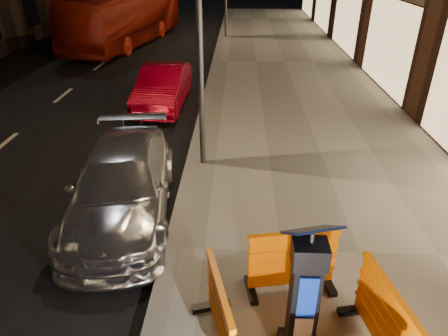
{
  "coord_description": "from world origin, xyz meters",
  "views": [
    {
      "loc": [
        1.03,
        -5.0,
        4.39
      ],
      "look_at": [
        0.8,
        1.0,
        1.1
      ],
      "focal_mm": 32.0,
      "sensor_mm": 36.0,
      "label": 1
    }
  ],
  "objects_px": {
    "barrier_bldgside": "(384,320)",
    "bus_doubledecker": "(130,43)",
    "barrier_kerbside": "(220,315)",
    "car_silver": "(126,213)",
    "car_red": "(164,106)",
    "parking_kiosk": "(305,293)",
    "barrier_back": "(292,261)"
  },
  "relations": [
    {
      "from": "barrier_kerbside",
      "to": "barrier_bldgside",
      "type": "height_order",
      "value": "same"
    },
    {
      "from": "barrier_bldgside",
      "to": "car_red",
      "type": "height_order",
      "value": "barrier_bldgside"
    },
    {
      "from": "parking_kiosk",
      "to": "bus_doubledecker",
      "type": "distance_m",
      "value": 19.6
    },
    {
      "from": "barrier_bldgside",
      "to": "car_red",
      "type": "relative_size",
      "value": 0.34
    },
    {
      "from": "car_red",
      "to": "parking_kiosk",
      "type": "bearing_deg",
      "value": -69.03
    },
    {
      "from": "barrier_back",
      "to": "car_silver",
      "type": "bearing_deg",
      "value": 135.76
    },
    {
      "from": "bus_doubledecker",
      "to": "barrier_kerbside",
      "type": "bearing_deg",
      "value": -62.93
    },
    {
      "from": "barrier_kerbside",
      "to": "car_silver",
      "type": "relative_size",
      "value": 0.3
    },
    {
      "from": "barrier_bldgside",
      "to": "car_silver",
      "type": "relative_size",
      "value": 0.3
    },
    {
      "from": "parking_kiosk",
      "to": "barrier_kerbside",
      "type": "height_order",
      "value": "parking_kiosk"
    },
    {
      "from": "bus_doubledecker",
      "to": "car_red",
      "type": "bearing_deg",
      "value": -60.08
    },
    {
      "from": "parking_kiosk",
      "to": "car_silver",
      "type": "xyz_separation_m",
      "value": [
        -2.87,
        2.91,
        -1.04
      ]
    },
    {
      "from": "barrier_bldgside",
      "to": "bus_doubledecker",
      "type": "relative_size",
      "value": 0.13
    },
    {
      "from": "barrier_kerbside",
      "to": "car_red",
      "type": "xyz_separation_m",
      "value": [
        -2.2,
        8.82,
        -0.64
      ]
    },
    {
      "from": "bus_doubledecker",
      "to": "car_silver",
      "type": "bearing_deg",
      "value": -66.45
    },
    {
      "from": "barrier_bldgside",
      "to": "car_silver",
      "type": "height_order",
      "value": "barrier_bldgside"
    },
    {
      "from": "car_silver",
      "to": "bus_doubledecker",
      "type": "relative_size",
      "value": 0.42
    },
    {
      "from": "parking_kiosk",
      "to": "barrier_kerbside",
      "type": "bearing_deg",
      "value": 167.08
    },
    {
      "from": "car_silver",
      "to": "bus_doubledecker",
      "type": "height_order",
      "value": "bus_doubledecker"
    },
    {
      "from": "car_silver",
      "to": "parking_kiosk",
      "type": "bearing_deg",
      "value": -52.09
    },
    {
      "from": "car_silver",
      "to": "car_red",
      "type": "relative_size",
      "value": 1.13
    },
    {
      "from": "parking_kiosk",
      "to": "barrier_kerbside",
      "type": "xyz_separation_m",
      "value": [
        -0.95,
        0.0,
        -0.39
      ]
    },
    {
      "from": "barrier_back",
      "to": "car_red",
      "type": "relative_size",
      "value": 0.34
    },
    {
      "from": "barrier_kerbside",
      "to": "car_red",
      "type": "height_order",
      "value": "barrier_kerbside"
    },
    {
      "from": "car_silver",
      "to": "car_red",
      "type": "height_order",
      "value": "same"
    },
    {
      "from": "barrier_back",
      "to": "car_silver",
      "type": "height_order",
      "value": "barrier_back"
    },
    {
      "from": "barrier_kerbside",
      "to": "car_red",
      "type": "relative_size",
      "value": 0.34
    },
    {
      "from": "barrier_bldgside",
      "to": "bus_doubledecker",
      "type": "xyz_separation_m",
      "value": [
        -7.59,
        18.41,
        -0.64
      ]
    },
    {
      "from": "parking_kiosk",
      "to": "car_silver",
      "type": "height_order",
      "value": "parking_kiosk"
    },
    {
      "from": "barrier_bldgside",
      "to": "car_red",
      "type": "xyz_separation_m",
      "value": [
        -4.1,
        8.82,
        -0.64
      ]
    },
    {
      "from": "parking_kiosk",
      "to": "car_red",
      "type": "height_order",
      "value": "parking_kiosk"
    },
    {
      "from": "car_red",
      "to": "bus_doubledecker",
      "type": "bearing_deg",
      "value": 111.37
    }
  ]
}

